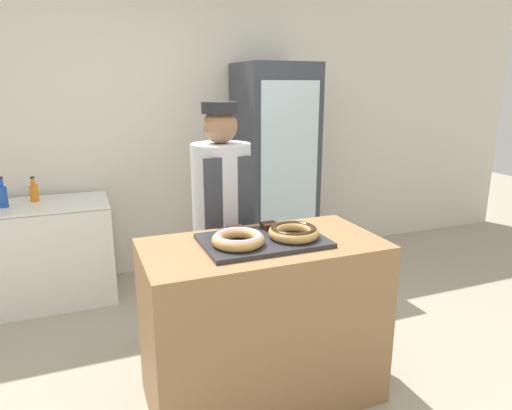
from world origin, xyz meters
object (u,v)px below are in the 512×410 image
serving_tray (263,241)px  brownie_back_left (236,230)px  donut_light_glaze (238,239)px  chest_freezer (49,252)px  brownie_back_right (269,226)px  donut_chocolate_glaze (294,232)px  bottle_orange (34,192)px  baker_person (222,225)px  bottle_blue (3,196)px  beverage_fridge (274,170)px

serving_tray → brownie_back_left: 0.18m
donut_light_glaze → chest_freezer: bearing=119.0°
brownie_back_right → chest_freezer: (-1.25, 1.61, -0.55)m
donut_chocolate_glaze → brownie_back_right: 0.20m
donut_chocolate_glaze → bottle_orange: (-1.36, 1.90, -0.08)m
donut_light_glaze → bottle_orange: size_ratio=1.33×
donut_light_glaze → donut_chocolate_glaze: same height
donut_light_glaze → brownie_back_left: donut_light_glaze is taller
serving_tray → donut_light_glaze: bearing=-163.2°
donut_chocolate_glaze → baker_person: baker_person is taller
donut_light_glaze → bottle_blue: 2.18m
bottle_blue → bottle_orange: 0.24m
baker_person → serving_tray: bearing=-86.2°
donut_chocolate_glaze → beverage_fridge: size_ratio=0.14×
brownie_back_left → beverage_fridge: beverage_fridge is taller
donut_chocolate_glaze → brownie_back_left: donut_chocolate_glaze is taller
bottle_blue → donut_light_glaze: bearing=-54.7°
chest_freezer → bottle_orange: bottle_orange is taller
donut_light_glaze → chest_freezer: 2.13m
chest_freezer → bottle_orange: bearing=120.8°
donut_light_glaze → brownie_back_left: (0.06, 0.19, -0.02)m
serving_tray → donut_light_glaze: donut_light_glaze is taller
brownie_back_right → baker_person: size_ratio=0.05×
serving_tray → beverage_fridge: beverage_fridge is taller
serving_tray → beverage_fridge: 1.93m
serving_tray → bottle_blue: size_ratio=2.70×
serving_tray → beverage_fridge: (0.83, 1.74, 0.02)m
serving_tray → brownie_back_left: size_ratio=7.72×
chest_freezer → bottle_blue: size_ratio=4.14×
donut_chocolate_glaze → brownie_back_right: donut_chocolate_glaze is taller
donut_light_glaze → baker_person: 0.66m
baker_person → bottle_orange: size_ratio=8.09×
brownie_back_right → donut_light_glaze: bearing=-142.7°
beverage_fridge → brownie_back_left: bearing=-120.2°
beverage_fridge → bottle_orange: bearing=177.0°
brownie_back_left → bottle_blue: bearing=129.7°
serving_tray → donut_chocolate_glaze: donut_chocolate_glaze is taller
serving_tray → brownie_back_right: (0.10, 0.14, 0.03)m
serving_tray → brownie_back_right: 0.18m
serving_tray → bottle_blue: bearing=129.2°
beverage_fridge → chest_freezer: 2.06m
donut_chocolate_glaze → baker_person: size_ratio=0.16×
baker_person → beverage_fridge: beverage_fridge is taller
donut_light_glaze → bottle_orange: (-1.06, 1.90, -0.08)m
donut_chocolate_glaze → brownie_back_left: size_ratio=3.22×
donut_light_glaze → beverage_fridge: size_ratio=0.14×
donut_chocolate_glaze → beverage_fridge: beverage_fridge is taller
beverage_fridge → bottle_blue: bearing=-179.7°
beverage_fridge → bottle_orange: (-2.04, 0.11, -0.06)m
brownie_back_left → beverage_fridge: size_ratio=0.04×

